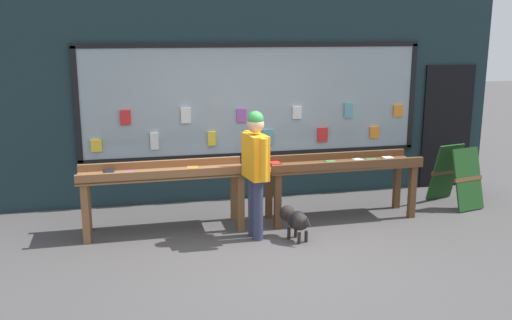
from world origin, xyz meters
TOP-DOWN VIEW (x-y plane):
  - ground_plane at (0.00, 0.00)m, footprint 40.00×40.00m
  - shopfront_facade at (0.06, 2.39)m, footprint 8.66×0.29m
  - display_table_left at (-1.27, 1.04)m, footprint 2.24×0.66m
  - display_table_right at (1.27, 1.04)m, footprint 2.24×0.67m
  - person_browsing at (-0.11, 0.51)m, footprint 0.29×0.66m
  - small_dog at (0.38, 0.32)m, footprint 0.36×0.54m
  - sandwich_board_sign at (3.24, 1.23)m, footprint 0.65×0.84m

SIDE VIEW (x-z plane):
  - ground_plane at x=0.00m, z-range 0.00..0.00m
  - small_dog at x=0.38m, z-range 0.07..0.48m
  - sandwich_board_sign at x=3.24m, z-range 0.01..0.93m
  - display_table_right at x=1.27m, z-range 0.27..1.18m
  - display_table_left at x=-1.27m, z-range 0.27..1.19m
  - person_browsing at x=-0.11m, z-range 0.14..1.83m
  - shopfront_facade at x=0.06m, z-range -0.01..3.20m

